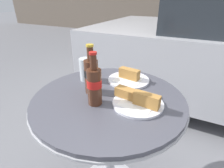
{
  "coord_description": "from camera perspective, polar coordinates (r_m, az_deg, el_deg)",
  "views": [
    {
      "loc": [
        0.36,
        -0.68,
        1.17
      ],
      "look_at": [
        0.0,
        0.04,
        0.77
      ],
      "focal_mm": 28.0,
      "sensor_mm": 36.0,
      "label": 1
    }
  ],
  "objects": [
    {
      "name": "cola_bottle_left",
      "position": [
        0.89,
        -6.75,
        3.13
      ],
      "size": [
        0.07,
        0.07,
        0.25
      ],
      "color": "#4C2819",
      "rests_on": "bistro_table"
    },
    {
      "name": "cola_bottle_right",
      "position": [
        0.79,
        -5.77,
        -0.24
      ],
      "size": [
        0.07,
        0.07,
        0.25
      ],
      "color": "#4C2819",
      "rests_on": "bistro_table"
    },
    {
      "name": "drinking_glass",
      "position": [
        1.05,
        -8.39,
        4.44
      ],
      "size": [
        0.08,
        0.08,
        0.13
      ],
      "color": "black",
      "rests_on": "bistro_table"
    },
    {
      "name": "lunch_plate_near",
      "position": [
        0.82,
        8.35,
        -5.31
      ],
      "size": [
        0.24,
        0.24,
        0.07
      ],
      "color": "white",
      "rests_on": "bistro_table"
    },
    {
      "name": "lunch_plate_far",
      "position": [
        1.05,
        5.49,
        1.96
      ],
      "size": [
        0.25,
        0.25,
        0.07
      ],
      "color": "white",
      "rests_on": "bistro_table"
    },
    {
      "name": "bistro_table",
      "position": [
        0.97,
        -1.03,
        -11.19
      ],
      "size": [
        0.78,
        0.78,
        0.72
      ],
      "color": "#B7B7BC",
      "rests_on": "ground_plane"
    }
  ]
}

